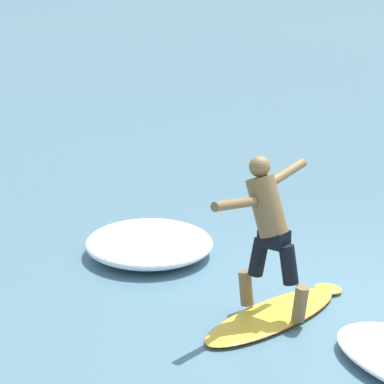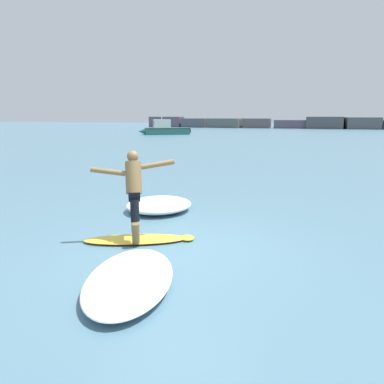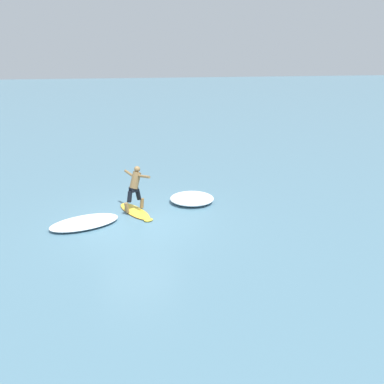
# 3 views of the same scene
# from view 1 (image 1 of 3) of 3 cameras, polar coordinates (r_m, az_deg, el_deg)

# --- Properties ---
(ground_plane) EXTENTS (200.00, 200.00, 0.00)m
(ground_plane) POSITION_cam_1_polar(r_m,az_deg,el_deg) (9.34, 9.21, -7.08)
(ground_plane) COLOR slate
(surfboard) EXTENTS (2.00, 1.24, 0.21)m
(surfboard) POSITION_cam_1_polar(r_m,az_deg,el_deg) (8.98, 5.17, -7.68)
(surfboard) COLOR yellow
(surfboard) RESTS_ON ground
(surfer) EXTENTS (1.35, 0.90, 1.54)m
(surfer) POSITION_cam_1_polar(r_m,az_deg,el_deg) (8.65, 4.80, -1.99)
(surfer) COLOR brown
(surfer) RESTS_ON surfboard
(wave_foam_at_tail) EXTENTS (1.91, 2.00, 0.29)m
(wave_foam_at_tail) POSITION_cam_1_polar(r_m,az_deg,el_deg) (10.54, -2.71, -3.22)
(wave_foam_at_tail) COLOR white
(wave_foam_at_tail) RESTS_ON ground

